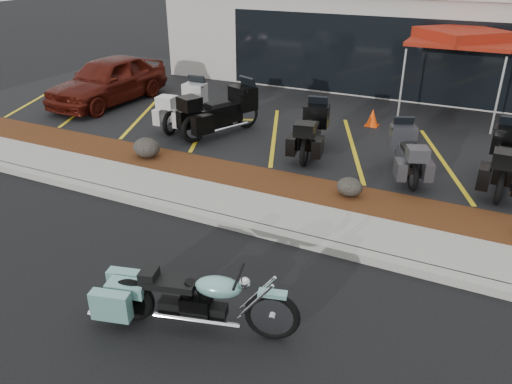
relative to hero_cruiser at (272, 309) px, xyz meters
The scene contains 17 objects.
ground 1.84m from the hero_cruiser, 122.88° to the left, with size 90.00×90.00×0.00m, color black.
curb 2.61m from the hero_cruiser, 111.96° to the left, with size 24.00×0.25×0.15m, color gray.
sidewalk 3.27m from the hero_cruiser, 107.33° to the left, with size 24.00×1.20×0.15m, color gray.
mulch_bed 4.42m from the hero_cruiser, 102.67° to the left, with size 24.00×1.20×0.16m, color #3D1E0E.
upper_lot 9.75m from the hero_cruiser, 95.69° to the left, with size 26.00×9.60×0.15m, color black.
dealership_building 16.06m from the hero_cruiser, 93.46° to the left, with size 18.00×8.16×4.00m.
boulder_left 6.76m from the hero_cruiser, 141.09° to the left, with size 0.67×0.56×0.48m, color black.
boulder_mid 4.36m from the hero_cruiser, 93.33° to the left, with size 0.54×0.45×0.38m, color black.
hero_cruiser is the anchor object (origin of this frame).
touring_white 9.45m from the hero_cruiser, 128.00° to the left, with size 2.21×0.85×1.29m, color silver, non-canonical shape.
touring_black_front 8.39m from the hero_cruiser, 119.31° to the left, with size 2.49×0.95×1.45m, color black, non-canonical shape.
touring_black_mid 7.22m from the hero_cruiser, 105.47° to the left, with size 2.17×0.83×1.26m, color black, non-canonical shape.
touring_grey 6.53m from the hero_cruiser, 87.40° to the left, with size 1.99×0.76×1.16m, color #2F3034, non-canonical shape.
touring_black_rear 7.40m from the hero_cruiser, 70.28° to the left, with size 2.29×0.88×1.33m, color black, non-canonical shape.
parked_car 12.08m from the hero_cruiser, 140.68° to the left, with size 1.77×4.39×1.50m, color #49110A.
traffic_cone 9.10m from the hero_cruiser, 96.22° to the left, with size 0.35×0.35×0.49m, color #F84408.
popup_canopy 11.26m from the hero_cruiser, 85.62° to the left, with size 3.36×3.36×2.53m.
Camera 1 is at (3.04, -6.20, 4.66)m, focal length 35.00 mm.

